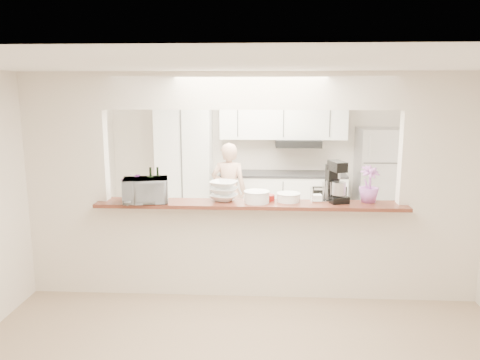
# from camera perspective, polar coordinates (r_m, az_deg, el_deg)

# --- Properties ---
(floor) EXTENTS (6.00, 6.00, 0.00)m
(floor) POSITION_cam_1_polar(r_m,az_deg,el_deg) (5.55, 1.24, -13.64)
(floor) COLOR tan
(floor) RESTS_ON ground
(tile_overlay) EXTENTS (5.00, 2.90, 0.01)m
(tile_overlay) POSITION_cam_1_polar(r_m,az_deg,el_deg) (6.99, 1.67, -8.32)
(tile_overlay) COLOR beige
(tile_overlay) RESTS_ON floor
(partition) EXTENTS (5.00, 0.15, 2.50)m
(partition) POSITION_cam_1_polar(r_m,az_deg,el_deg) (5.11, 1.31, 1.65)
(partition) COLOR silver
(partition) RESTS_ON floor
(bar_counter) EXTENTS (3.40, 0.38, 1.09)m
(bar_counter) POSITION_cam_1_polar(r_m,az_deg,el_deg) (5.33, 1.26, -8.02)
(bar_counter) COLOR silver
(bar_counter) RESTS_ON floor
(kitchen_cabinets) EXTENTS (3.15, 0.62, 2.25)m
(kitchen_cabinets) POSITION_cam_1_polar(r_m,az_deg,el_deg) (7.89, 0.58, 1.20)
(kitchen_cabinets) COLOR white
(kitchen_cabinets) RESTS_ON floor
(refrigerator) EXTENTS (0.75, 0.70, 1.70)m
(refrigerator) POSITION_cam_1_polar(r_m,az_deg,el_deg) (8.06, 16.65, 0.04)
(refrigerator) COLOR #BBBBC0
(refrigerator) RESTS_ON floor
(flower_left) EXTENTS (0.33, 0.30, 0.31)m
(flower_left) POSITION_cam_1_polar(r_m,az_deg,el_deg) (5.38, -12.66, -0.69)
(flower_left) COLOR pink
(flower_left) RESTS_ON bar_counter
(wine_bottle_a) EXTENTS (0.07, 0.07, 0.37)m
(wine_bottle_a) POSITION_cam_1_polar(r_m,az_deg,el_deg) (5.36, -9.96, -0.79)
(wine_bottle_a) COLOR black
(wine_bottle_a) RESTS_ON bar_counter
(wine_bottle_b) EXTENTS (0.08, 0.08, 0.38)m
(wine_bottle_b) POSITION_cam_1_polar(r_m,az_deg,el_deg) (5.28, -10.80, -0.94)
(wine_bottle_b) COLOR black
(wine_bottle_b) RESTS_ON bar_counter
(toaster_oven) EXTENTS (0.54, 0.42, 0.27)m
(toaster_oven) POSITION_cam_1_polar(r_m,az_deg,el_deg) (5.23, -11.44, -1.25)
(toaster_oven) COLOR #9C9CA1
(toaster_oven) RESTS_ON bar_counter
(serving_bowls) EXTENTS (0.37, 0.37, 0.22)m
(serving_bowls) POSITION_cam_1_polar(r_m,az_deg,el_deg) (5.21, -2.00, -1.37)
(serving_bowls) COLOR white
(serving_bowls) RESTS_ON bar_counter
(plate_stack_a) EXTENTS (0.28, 0.28, 0.13)m
(plate_stack_a) POSITION_cam_1_polar(r_m,az_deg,el_deg) (5.13, 2.06, -2.06)
(plate_stack_a) COLOR white
(plate_stack_a) RESTS_ON bar_counter
(plate_stack_b) EXTENTS (0.27, 0.27, 0.09)m
(plate_stack_b) POSITION_cam_1_polar(r_m,az_deg,el_deg) (5.21, 5.92, -2.09)
(plate_stack_b) COLOR white
(plate_stack_b) RESTS_ON bar_counter
(red_bowl) EXTENTS (0.14, 0.14, 0.06)m
(red_bowl) POSITION_cam_1_polar(r_m,az_deg,el_deg) (5.24, 3.50, -2.15)
(red_bowl) COLOR maroon
(red_bowl) RESTS_ON bar_counter
(tan_bowl) EXTENTS (0.15, 0.15, 0.07)m
(tan_bowl) POSITION_cam_1_polar(r_m,az_deg,el_deg) (5.15, 1.84, -2.33)
(tan_bowl) COLOR #CDB491
(tan_bowl) RESTS_ON bar_counter
(utensil_caddy) EXTENTS (0.25, 0.16, 0.23)m
(utensil_caddy) POSITION_cam_1_polar(r_m,az_deg,el_deg) (5.25, 9.93, -1.56)
(utensil_caddy) COLOR silver
(utensil_caddy) RESTS_ON bar_counter
(stand_mixer) EXTENTS (0.27, 0.35, 0.45)m
(stand_mixer) POSITION_cam_1_polar(r_m,az_deg,el_deg) (5.27, 11.58, -0.40)
(stand_mixer) COLOR black
(stand_mixer) RESTS_ON bar_counter
(flower_right) EXTENTS (0.28, 0.28, 0.40)m
(flower_right) POSITION_cam_1_polar(r_m,az_deg,el_deg) (5.32, 15.46, -0.49)
(flower_right) COLOR #B16AC4
(flower_right) RESTS_ON bar_counter
(person) EXTENTS (0.57, 0.40, 1.50)m
(person) POSITION_cam_1_polar(r_m,az_deg,el_deg) (7.29, -1.36, -1.39)
(person) COLOR #D3A289
(person) RESTS_ON floor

